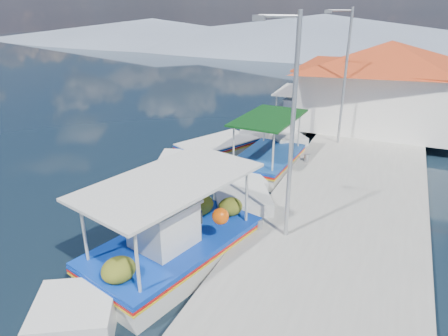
% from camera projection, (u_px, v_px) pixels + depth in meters
% --- Properties ---
extents(ground, '(160.00, 160.00, 0.00)m').
position_uv_depth(ground, '(112.00, 249.00, 11.75)').
color(ground, black).
rests_on(ground, ground).
extents(quay, '(5.00, 44.00, 0.50)m').
position_uv_depth(quay, '(351.00, 194.00, 14.52)').
color(quay, '#9E9C93').
rests_on(quay, ground).
extents(bollards, '(0.20, 17.20, 0.30)m').
position_uv_depth(bollards, '(289.00, 182.00, 14.52)').
color(bollards, '#A5A8AD').
rests_on(bollards, quay).
extents(main_caique, '(3.86, 8.28, 2.81)m').
position_uv_depth(main_caique, '(175.00, 245.00, 10.93)').
color(main_caique, silver).
rests_on(main_caique, ground).
extents(caique_green_canopy, '(2.36, 7.04, 2.64)m').
position_uv_depth(caique_green_canopy, '(268.00, 162.00, 17.11)').
color(caique_green_canopy, silver).
rests_on(caique_green_canopy, ground).
extents(caique_blue_hull, '(3.65, 5.91, 1.16)m').
position_uv_depth(caique_blue_hull, '(218.00, 150.00, 18.76)').
color(caique_blue_hull, silver).
rests_on(caique_blue_hull, ground).
extents(caique_far, '(2.16, 6.69, 2.35)m').
position_uv_depth(caique_far, '(295.00, 119.00, 23.36)').
color(caique_far, silver).
rests_on(caique_far, ground).
extents(harbor_building, '(10.49, 10.49, 4.40)m').
position_uv_depth(harbor_building, '(386.00, 83.00, 21.07)').
color(harbor_building, white).
rests_on(harbor_building, quay).
extents(lamp_post_near, '(1.21, 0.14, 6.00)m').
position_uv_depth(lamp_post_near, '(289.00, 120.00, 10.29)').
color(lamp_post_near, '#A5A8AD').
rests_on(lamp_post_near, quay).
extents(lamp_post_far, '(1.21, 0.14, 6.00)m').
position_uv_depth(lamp_post_far, '(344.00, 71.00, 17.91)').
color(lamp_post_far, '#A5A8AD').
rests_on(lamp_post_far, quay).
extents(mountain_ridge, '(171.40, 96.00, 5.50)m').
position_uv_depth(mountain_ridge, '(407.00, 39.00, 55.92)').
color(mountain_ridge, gray).
rests_on(mountain_ridge, ground).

